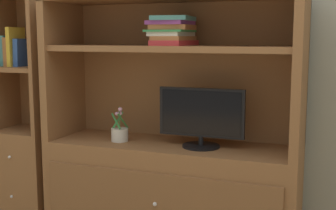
% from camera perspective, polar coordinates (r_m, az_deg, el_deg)
% --- Properties ---
extents(painted_rear_wall, '(6.00, 0.10, 2.80)m').
position_cam_1_polar(painted_rear_wall, '(3.12, 2.65, 10.99)').
color(painted_rear_wall, gray).
rests_on(painted_rear_wall, ground_plane).
extents(media_console, '(1.58, 0.52, 1.52)m').
position_cam_1_polar(media_console, '(2.90, 0.40, -7.07)').
color(media_console, brown).
rests_on(media_console, ground_plane).
extents(tv_monitor, '(0.53, 0.23, 0.36)m').
position_cam_1_polar(tv_monitor, '(2.75, 4.15, -1.51)').
color(tv_monitor, black).
rests_on(tv_monitor, media_console).
extents(potted_plant, '(0.11, 0.11, 0.22)m').
position_cam_1_polar(potted_plant, '(2.94, -6.03, -3.51)').
color(potted_plant, beige).
rests_on(potted_plant, media_console).
extents(magazine_stack, '(0.26, 0.33, 0.17)m').
position_cam_1_polar(magazine_stack, '(2.79, 0.58, 9.22)').
color(magazine_stack, red).
rests_on(magazine_stack, media_console).
extents(bookshelf_tall, '(0.42, 0.39, 1.57)m').
position_cam_1_polar(bookshelf_tall, '(3.41, -17.00, -4.20)').
color(bookshelf_tall, brown).
rests_on(bookshelf_tall, ground_plane).
extents(upright_book_row, '(0.16, 0.17, 0.27)m').
position_cam_1_polar(upright_book_row, '(3.38, -18.57, 6.47)').
color(upright_book_row, teal).
rests_on(upright_book_row, bookshelf_tall).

